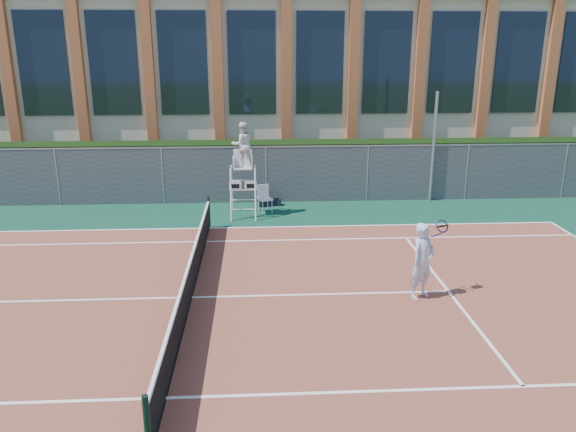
{
  "coord_description": "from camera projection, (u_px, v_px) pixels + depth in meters",
  "views": [
    {
      "loc": [
        1.67,
        -12.66,
        5.9
      ],
      "look_at": [
        2.54,
        3.0,
        1.16
      ],
      "focal_mm": 35.0,
      "sensor_mm": 36.0,
      "label": 1
    }
  ],
  "objects": [
    {
      "name": "tennis_court",
      "position": [
        191.0,
        298.0,
        13.71
      ],
      "size": [
        23.77,
        10.97,
        0.02
      ],
      "primitive_type": "cube",
      "color": "brown",
      "rests_on": "apron"
    },
    {
      "name": "tennis_net",
      "position": [
        190.0,
        278.0,
        13.56
      ],
      "size": [
        0.1,
        11.3,
        1.1
      ],
      "color": "black",
      "rests_on": "ground"
    },
    {
      "name": "sports_bag_near",
      "position": [
        269.0,
        202.0,
        21.66
      ],
      "size": [
        0.8,
        0.5,
        0.32
      ],
      "primitive_type": "cube",
      "rotation": [
        0.0,
        0.0,
        0.28
      ],
      "color": "black",
      "rests_on": "apron"
    },
    {
      "name": "ground",
      "position": [
        191.0,
        299.0,
        13.72
      ],
      "size": [
        120.0,
        120.0,
        0.0
      ],
      "primitive_type": "plane",
      "color": "#233814"
    },
    {
      "name": "building",
      "position": [
        225.0,
        82.0,
        29.68
      ],
      "size": [
        45.0,
        10.6,
        8.22
      ],
      "color": "beige",
      "rests_on": "ground"
    },
    {
      "name": "steel_pole",
      "position": [
        433.0,
        147.0,
        21.86
      ],
      "size": [
        0.12,
        0.12,
        4.29
      ],
      "primitive_type": "cylinder",
      "color": "#9EA0A5",
      "rests_on": "ground"
    },
    {
      "name": "hedge",
      "position": [
        217.0,
        169.0,
        22.96
      ],
      "size": [
        40.0,
        1.4,
        2.2
      ],
      "primitive_type": "cube",
      "color": "black",
      "rests_on": "ground"
    },
    {
      "name": "tennis_player",
      "position": [
        422.0,
        261.0,
        13.47
      ],
      "size": [
        1.1,
        0.84,
        1.88
      ],
      "color": "silver",
      "rests_on": "tennis_court"
    },
    {
      "name": "sports_bag_far",
      "position": [
        272.0,
        202.0,
        21.76
      ],
      "size": [
        0.68,
        0.37,
        0.26
      ],
      "primitive_type": "cube",
      "rotation": [
        0.0,
        0.0,
        -0.15
      ],
      "color": "black",
      "rests_on": "apron"
    },
    {
      "name": "apron",
      "position": [
        195.0,
        282.0,
        14.67
      ],
      "size": [
        36.0,
        20.0,
        0.01
      ],
      "primitive_type": "cube",
      "color": "#0C3827",
      "rests_on": "ground"
    },
    {
      "name": "fence",
      "position": [
        215.0,
        176.0,
        21.81
      ],
      "size": [
        40.0,
        0.06,
        2.2
      ],
      "primitive_type": null,
      "color": "#595E60",
      "rests_on": "ground"
    },
    {
      "name": "umpire_chair",
      "position": [
        242.0,
        147.0,
        19.79
      ],
      "size": [
        0.96,
        1.47,
        3.43
      ],
      "color": "white",
      "rests_on": "ground"
    },
    {
      "name": "plastic_chair",
      "position": [
        264.0,
        196.0,
        20.81
      ],
      "size": [
        0.61,
        0.61,
        1.0
      ],
      "color": "silver",
      "rests_on": "apron"
    }
  ]
}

